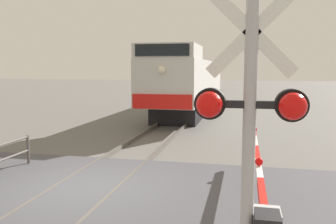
% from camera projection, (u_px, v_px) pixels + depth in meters
% --- Properties ---
extents(ground_plane, '(160.00, 160.00, 0.00)m').
position_uv_depth(ground_plane, '(85.00, 193.00, 8.05)').
color(ground_plane, '#605E59').
extents(rail_track_left, '(0.08, 80.00, 0.15)m').
position_uv_depth(rail_track_left, '(57.00, 188.00, 8.19)').
color(rail_track_left, '#59544C').
rests_on(rail_track_left, ground_plane).
extents(rail_track_right, '(0.08, 80.00, 0.15)m').
position_uv_depth(rail_track_right, '(115.00, 192.00, 7.89)').
color(rail_track_right, '#59544C').
rests_on(rail_track_right, ground_plane).
extents(road_surface, '(36.00, 5.15, 0.14)m').
position_uv_depth(road_surface, '(85.00, 190.00, 8.04)').
color(road_surface, '#47474C').
rests_on(road_surface, ground_plane).
extents(locomotive, '(2.78, 16.15, 3.92)m').
position_uv_depth(locomotive, '(189.00, 81.00, 22.63)').
color(locomotive, black).
rests_on(locomotive, ground_plane).
extents(crossing_signal, '(1.18, 0.33, 3.66)m').
position_uv_depth(crossing_signal, '(249.00, 124.00, 3.74)').
color(crossing_signal, '#ADADB2').
rests_on(crossing_signal, ground_plane).
extents(crossing_gate, '(0.36, 6.72, 1.26)m').
position_uv_depth(crossing_gate, '(261.00, 207.00, 5.19)').
color(crossing_gate, silver).
rests_on(crossing_gate, ground_plane).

